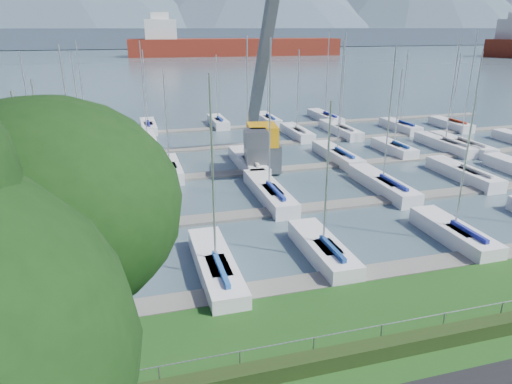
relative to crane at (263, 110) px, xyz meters
name	(u,v)px	position (x,y,z in m)	size (l,w,h in m)	color
water	(136,52)	(-5.01, 232.69, -5.73)	(800.00, 540.00, 0.20)	#485E6A
hedge	(340,357)	(-5.01, -27.71, -4.98)	(80.00, 0.70, 0.70)	#213312
fence	(337,333)	(-5.01, -27.31, -4.13)	(0.04, 0.04, 80.00)	gray
foothill	(132,37)	(-5.01, 302.69, 0.67)	(900.00, 80.00, 12.00)	#445264
docks	(215,175)	(-5.01, -1.31, -5.55)	(90.00, 41.60, 0.25)	gray
crane	(263,110)	(0.00, 0.00, 0.00)	(4.78, 13.36, 22.35)	#585C60
cargo_ship_mid	(227,47)	(35.88, 182.67, -1.79)	(100.69, 22.98, 21.50)	maroon
sailboat_fleet	(206,110)	(-5.23, 1.37, 0.05)	(75.96, 49.23, 12.93)	silver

